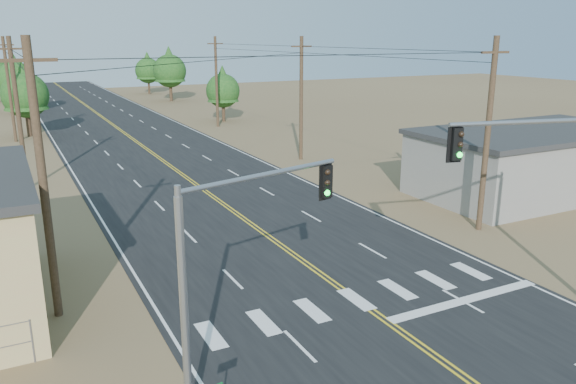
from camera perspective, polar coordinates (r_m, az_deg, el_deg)
road at (r=41.49m, az=-10.21°, el=1.40°), size 15.00×200.00×0.02m
building_right at (r=39.99m, az=23.52°, el=2.75°), size 15.00×8.00×4.00m
utility_pole_left_near at (r=21.18m, az=-23.64°, el=1.02°), size 1.80×0.30×10.00m
utility_pole_left_mid at (r=40.90m, az=-25.72°, el=7.21°), size 1.80×0.30×10.00m
utility_pole_left_far at (r=60.80m, az=-26.46°, el=9.36°), size 1.80×0.30×10.00m
utility_pole_right_near at (r=30.53m, az=19.61°, el=5.52°), size 1.80×0.30×10.00m
utility_pole_right_mid at (r=46.44m, az=1.35°, el=9.54°), size 1.80×0.30×10.00m
utility_pole_right_far at (r=64.66m, az=-7.28°, el=11.10°), size 1.80×0.30×10.00m
signal_mast_left at (r=14.97m, az=-5.66°, el=-6.18°), size 5.25×1.56×6.55m
signal_mast_right at (r=22.51m, az=25.75°, el=1.20°), size 6.39×1.73×7.30m
tree_left_near at (r=63.64m, az=-25.20°, el=9.32°), size 4.60×4.60×7.67m
tree_left_mid at (r=84.06m, az=-25.97°, el=10.54°), size 4.81×4.81×8.02m
tree_right_near at (r=68.70m, az=-6.64°, el=10.53°), size 4.03×4.03×6.72m
tree_right_mid at (r=92.55m, az=-11.95°, el=12.27°), size 5.15×5.15×8.59m
tree_right_far at (r=105.45m, az=-14.06°, el=12.13°), size 4.47×4.47×7.45m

